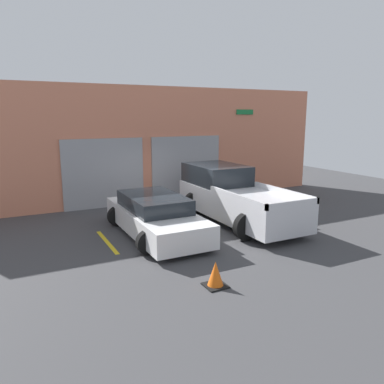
# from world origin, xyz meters

# --- Properties ---
(ground_plane) EXTENTS (28.00, 28.00, 0.00)m
(ground_plane) POSITION_xyz_m (0.00, 0.00, 0.00)
(ground_plane) COLOR #3D3D3F
(shophouse_building) EXTENTS (16.55, 0.68, 4.74)m
(shophouse_building) POSITION_xyz_m (-0.01, 3.29, 2.34)
(shophouse_building) COLOR #D17A5B
(shophouse_building) RESTS_ON ground
(pickup_truck) EXTENTS (2.46, 5.35, 1.81)m
(pickup_truck) POSITION_xyz_m (1.49, -0.87, 0.84)
(pickup_truck) COLOR silver
(pickup_truck) RESTS_ON ground
(sedan_white) EXTENTS (2.18, 4.66, 1.22)m
(sedan_white) POSITION_xyz_m (-1.49, -1.17, 0.58)
(sedan_white) COLOR white
(sedan_white) RESTS_ON ground
(parking_stripe_far_left) EXTENTS (0.12, 2.20, 0.01)m
(parking_stripe_far_left) POSITION_xyz_m (-2.99, -1.20, 0.00)
(parking_stripe_far_left) COLOR gold
(parking_stripe_far_left) RESTS_ON ground
(parking_stripe_left) EXTENTS (0.12, 2.20, 0.01)m
(parking_stripe_left) POSITION_xyz_m (0.00, -1.20, 0.00)
(parking_stripe_left) COLOR gold
(parking_stripe_left) RESTS_ON ground
(parking_stripe_centre) EXTENTS (0.12, 2.20, 0.01)m
(parking_stripe_centre) POSITION_xyz_m (2.99, -1.20, 0.00)
(parking_stripe_centre) COLOR gold
(parking_stripe_centre) RESTS_ON ground
(traffic_cone) EXTENTS (0.47, 0.47, 0.55)m
(traffic_cone) POSITION_xyz_m (-1.65, -5.05, 0.25)
(traffic_cone) COLOR black
(traffic_cone) RESTS_ON ground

